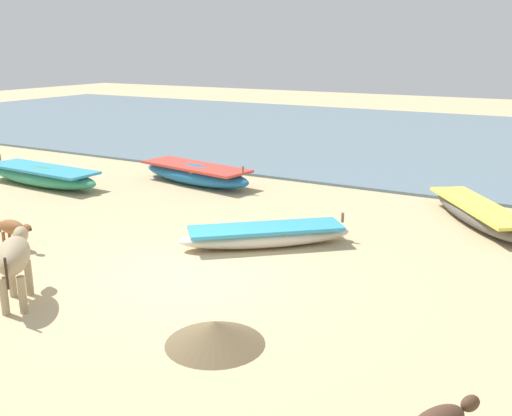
{
  "coord_description": "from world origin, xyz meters",
  "views": [
    {
      "loc": [
        5.82,
        -7.76,
        3.89
      ],
      "look_at": [
        -0.06,
        2.57,
        0.6
      ],
      "focal_mm": 41.36,
      "sensor_mm": 36.0,
      "label": 1
    }
  ],
  "objects_px": {
    "fishing_boat_5": "(43,176)",
    "fishing_boat_2": "(478,213)",
    "calf_near_brown": "(13,228)",
    "fishing_boat_6": "(196,174)",
    "fishing_boat_0": "(266,235)",
    "cow_adult_dun": "(14,257)"
  },
  "relations": [
    {
      "from": "fishing_boat_5",
      "to": "fishing_boat_2",
      "type": "bearing_deg",
      "value": -166.09
    },
    {
      "from": "fishing_boat_2",
      "to": "calf_near_brown",
      "type": "height_order",
      "value": "fishing_boat_2"
    },
    {
      "from": "fishing_boat_6",
      "to": "fishing_boat_5",
      "type": "bearing_deg",
      "value": -137.21
    },
    {
      "from": "fishing_boat_2",
      "to": "fishing_boat_5",
      "type": "xyz_separation_m",
      "value": [
        -11.5,
        -2.25,
        0.05
      ]
    },
    {
      "from": "calf_near_brown",
      "to": "fishing_boat_2",
      "type": "bearing_deg",
      "value": 39.15
    },
    {
      "from": "calf_near_brown",
      "to": "fishing_boat_5",
      "type": "bearing_deg",
      "value": 132.91
    },
    {
      "from": "fishing_boat_0",
      "to": "cow_adult_dun",
      "type": "distance_m",
      "value": 4.79
    },
    {
      "from": "fishing_boat_5",
      "to": "calf_near_brown",
      "type": "relative_size",
      "value": 4.61
    },
    {
      "from": "fishing_boat_2",
      "to": "cow_adult_dun",
      "type": "distance_m",
      "value": 9.71
    },
    {
      "from": "fishing_boat_6",
      "to": "fishing_boat_0",
      "type": "bearing_deg",
      "value": -30.68
    },
    {
      "from": "fishing_boat_6",
      "to": "fishing_boat_2",
      "type": "bearing_deg",
      "value": 9.42
    },
    {
      "from": "fishing_boat_5",
      "to": "calf_near_brown",
      "type": "xyz_separation_m",
      "value": [
        3.86,
        -4.08,
        0.14
      ]
    },
    {
      "from": "fishing_boat_2",
      "to": "fishing_boat_5",
      "type": "relative_size",
      "value": 0.88
    },
    {
      "from": "fishing_boat_5",
      "to": "calf_near_brown",
      "type": "distance_m",
      "value": 5.62
    },
    {
      "from": "fishing_boat_2",
      "to": "calf_near_brown",
      "type": "bearing_deg",
      "value": -85.9
    },
    {
      "from": "fishing_boat_0",
      "to": "calf_near_brown",
      "type": "xyz_separation_m",
      "value": [
        -4.23,
        -2.62,
        0.2
      ]
    },
    {
      "from": "cow_adult_dun",
      "to": "calf_near_brown",
      "type": "bearing_deg",
      "value": 10.03
    },
    {
      "from": "fishing_boat_5",
      "to": "fishing_boat_6",
      "type": "relative_size",
      "value": 1.03
    },
    {
      "from": "fishing_boat_2",
      "to": "cow_adult_dun",
      "type": "xyz_separation_m",
      "value": [
        -5.47,
        -8.0,
        0.52
      ]
    },
    {
      "from": "fishing_boat_2",
      "to": "fishing_boat_5",
      "type": "bearing_deg",
      "value": -114.45
    },
    {
      "from": "fishing_boat_0",
      "to": "calf_near_brown",
      "type": "bearing_deg",
      "value": 170.63
    },
    {
      "from": "fishing_boat_0",
      "to": "fishing_boat_5",
      "type": "xyz_separation_m",
      "value": [
        -8.09,
        1.46,
        0.07
      ]
    }
  ]
}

